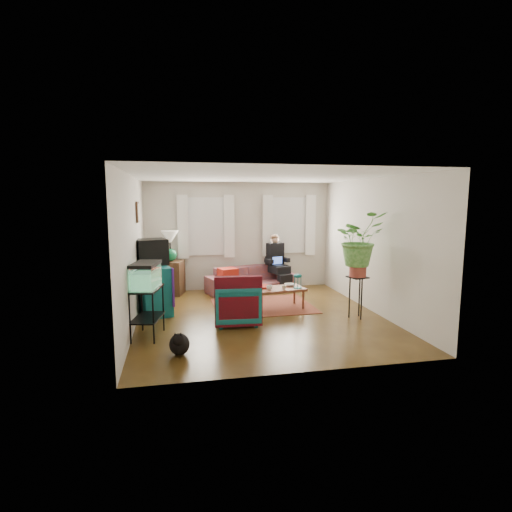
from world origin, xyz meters
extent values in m
cube|color=#4F2B14|center=(0.00, 0.00, 0.00)|extent=(4.50, 5.00, 0.01)
cube|color=white|center=(0.00, 0.00, 2.60)|extent=(4.50, 5.00, 0.01)
cube|color=silver|center=(0.00, 2.50, 1.30)|extent=(4.50, 0.01, 2.60)
cube|color=silver|center=(0.00, -2.50, 1.30)|extent=(4.50, 0.01, 2.60)
cube|color=silver|center=(-2.25, 0.00, 1.30)|extent=(0.01, 5.00, 2.60)
cube|color=silver|center=(2.25, 0.00, 1.30)|extent=(0.01, 5.00, 2.60)
cube|color=white|center=(-0.80, 2.48, 1.55)|extent=(1.08, 0.04, 1.38)
cube|color=white|center=(1.25, 2.48, 1.55)|extent=(1.08, 0.04, 1.38)
cube|color=white|center=(-0.80, 2.40, 1.55)|extent=(1.36, 0.06, 1.50)
cube|color=white|center=(1.25, 2.40, 1.55)|extent=(1.36, 0.06, 1.50)
cube|color=#3D2616|center=(-2.21, 0.85, 1.95)|extent=(0.04, 0.32, 0.40)
cube|color=brown|center=(0.21, 0.73, 0.01)|extent=(2.04, 1.65, 0.01)
imported|color=brown|center=(0.20, 2.05, 0.40)|extent=(2.20, 1.40, 0.80)
cube|color=#3B2016|center=(-1.65, 2.18, 0.39)|extent=(0.66, 0.66, 0.78)
cube|color=#12646E|center=(-1.99, 0.70, 0.47)|extent=(0.80, 1.14, 0.93)
cube|color=black|center=(-2.00, 0.81, 1.18)|extent=(0.70, 0.66, 0.50)
cube|color=black|center=(-2.00, -0.73, 0.40)|extent=(0.54, 0.78, 0.80)
cube|color=#7FD899|center=(-2.00, -0.73, 1.01)|extent=(0.49, 0.71, 0.42)
ellipsoid|color=black|center=(-1.51, -1.59, 0.19)|extent=(0.32, 0.47, 0.38)
imported|color=#105863|center=(-0.49, -0.29, 0.40)|extent=(0.83, 0.79, 0.80)
cube|color=#9E0A0A|center=(-0.51, -0.60, 0.57)|extent=(0.82, 0.24, 0.66)
cube|color=brown|center=(0.48, 0.48, 0.21)|extent=(1.09, 0.69, 0.43)
imported|color=white|center=(0.26, 0.36, 0.47)|extent=(0.13, 0.13, 0.09)
imported|color=beige|center=(0.55, 0.32, 0.47)|extent=(0.10, 0.10, 0.09)
imported|color=white|center=(0.75, 0.61, 0.45)|extent=(0.23, 0.23, 0.05)
cylinder|color=#B21414|center=(0.18, 0.59, 0.44)|extent=(0.36, 0.36, 0.04)
cube|color=black|center=(1.74, -0.43, 0.39)|extent=(0.40, 0.40, 0.78)
imported|color=#599947|center=(1.74, -0.43, 1.32)|extent=(1.05, 0.96, 0.99)
camera|label=1|loc=(-1.53, -7.12, 2.18)|focal=28.00mm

